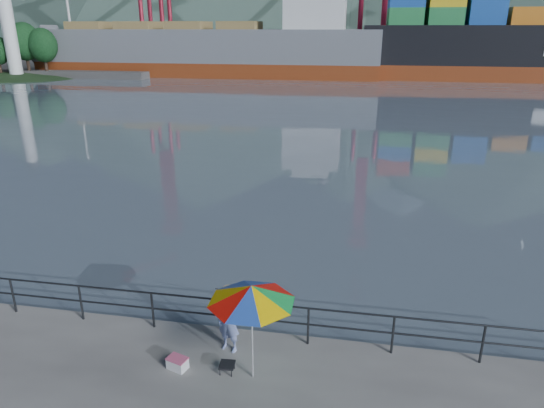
{
  "coord_description": "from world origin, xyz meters",
  "views": [
    {
      "loc": [
        3.92,
        -8.29,
        7.31
      ],
      "look_at": [
        1.33,
        6.0,
        2.0
      ],
      "focal_mm": 32.0,
      "sensor_mm": 36.0,
      "label": 1
    }
  ],
  "objects_px": {
    "fisherman": "(229,321)",
    "bulk_carrier": "(217,49)",
    "cooler_bag": "(178,364)",
    "beach_umbrella": "(252,294)"
  },
  "relations": [
    {
      "from": "bulk_carrier",
      "to": "cooler_bag",
      "type": "bearing_deg",
      "value": -74.46
    },
    {
      "from": "bulk_carrier",
      "to": "beach_umbrella",
      "type": "bearing_deg",
      "value": -73.15
    },
    {
      "from": "beach_umbrella",
      "to": "bulk_carrier",
      "type": "distance_m",
      "value": 74.01
    },
    {
      "from": "cooler_bag",
      "to": "beach_umbrella",
      "type": "bearing_deg",
      "value": 19.0
    },
    {
      "from": "beach_umbrella",
      "to": "bulk_carrier",
      "type": "bearing_deg",
      "value": 106.85
    },
    {
      "from": "fisherman",
      "to": "cooler_bag",
      "type": "xyz_separation_m",
      "value": [
        -0.99,
        -0.89,
        -0.66
      ]
    },
    {
      "from": "beach_umbrella",
      "to": "cooler_bag",
      "type": "height_order",
      "value": "beach_umbrella"
    },
    {
      "from": "beach_umbrella",
      "to": "bulk_carrier",
      "type": "relative_size",
      "value": 0.04
    },
    {
      "from": "fisherman",
      "to": "bulk_carrier",
      "type": "height_order",
      "value": "bulk_carrier"
    },
    {
      "from": "cooler_bag",
      "to": "bulk_carrier",
      "type": "xyz_separation_m",
      "value": [
        -19.7,
        70.84,
        3.94
      ]
    }
  ]
}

